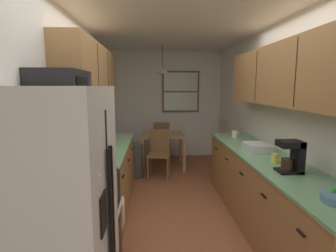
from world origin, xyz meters
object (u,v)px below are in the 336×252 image
dining_table (163,139)px  dining_chair_near (159,151)px  mug_by_coffeemaker (235,134)px  dish_rack (257,147)px  dining_chair_far (161,139)px  storage_canister (94,153)px  stove_range (82,225)px  coffee_maker (293,156)px  refrigerator (53,227)px  microwave_over_range (61,90)px  mug_spare (275,158)px  trash_bin (135,161)px

dining_table → dining_chair_near: size_ratio=0.98×
mug_by_coffeemaker → dish_rack: bearing=-90.5°
dining_table → dining_chair_far: dining_chair_far is taller
storage_canister → dish_rack: bearing=9.5°
stove_range → coffee_maker: size_ratio=3.56×
dining_table → refrigerator: bearing=-101.8°
storage_canister → dining_chair_near: bearing=68.9°
microwave_over_range → mug_spare: (2.09, 0.43, -0.74)m
dining_table → dish_rack: size_ratio=2.60×
microwave_over_range → dining_table: bearing=73.2°
dining_table → trash_bin: (-0.56, -0.60, -0.28)m
dining_chair_far → mug_spare: mug_spare is taller
mug_by_coffeemaker → dish_rack: size_ratio=0.36×
coffee_maker → mug_spare: coffee_maker is taller
dining_chair_near → dining_chair_far: (0.07, 1.21, 0.00)m
dish_rack → mug_by_coffeemaker: bearing=89.5°
dining_table → coffee_maker: size_ratio=2.86×
coffee_maker → mug_spare: 0.34m
refrigerator → storage_canister: size_ratio=9.48×
dining_chair_far → mug_by_coffeemaker: 2.28m
dining_chair_near → trash_bin: bearing=179.5°
storage_canister → dining_table: bearing=71.7°
refrigerator → stove_range: size_ratio=1.56×
dining_chair_far → trash_bin: 1.33m
storage_canister → coffee_maker: bearing=-14.1°
refrigerator → dining_table: (0.82, 3.93, -0.25)m
mug_by_coffeemaker → mug_spare: 1.46m
dining_table → coffee_maker: 3.33m
microwave_over_range → dining_chair_near: size_ratio=0.64×
dining_chair_far → mug_spare: (1.14, -3.38, 0.45)m
dining_chair_far → dish_rack: size_ratio=2.65×
dining_chair_far → microwave_over_range: bearing=-104.0°
mug_by_coffeemaker → coffee_maker: bearing=-89.9°
refrigerator → trash_bin: (0.26, 3.33, -0.54)m
dining_chair_near → mug_spare: size_ratio=7.84×
microwave_over_range → dining_table: 3.52m
dining_table → dining_chair_far: 0.61m
dish_rack → microwave_over_range: bearing=-156.0°
microwave_over_range → dining_table: size_ratio=0.65×
refrigerator → stove_range: bearing=92.7°
mug_by_coffeemaker → microwave_over_range: bearing=-138.0°
refrigerator → dish_rack: 2.55m
dining_table → mug_spare: 3.01m
microwave_over_range → dish_rack: 2.40m
mug_spare → dining_chair_near: bearing=119.0°
refrigerator → trash_bin: size_ratio=2.65×
trash_bin → storage_canister: size_ratio=3.58×
mug_spare → dish_rack: size_ratio=0.34×
refrigerator → trash_bin: bearing=85.5°
dining_chair_near → storage_canister: bearing=-111.1°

